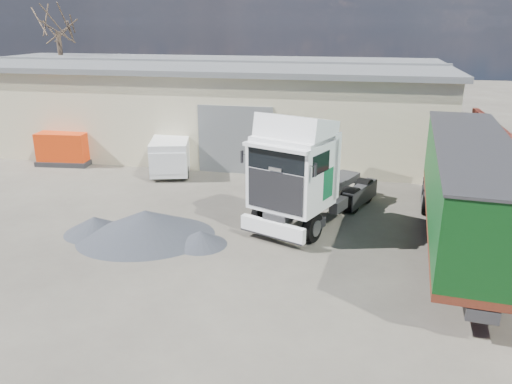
% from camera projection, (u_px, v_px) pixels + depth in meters
% --- Properties ---
extents(ground, '(120.00, 120.00, 0.00)m').
position_uv_depth(ground, '(221.00, 258.00, 17.14)').
color(ground, '#272520').
rests_on(ground, ground).
extents(warehouse, '(30.60, 12.60, 5.42)m').
position_uv_depth(warehouse, '(198.00, 104.00, 32.25)').
color(warehouse, beige).
rests_on(warehouse, ground).
extents(bare_tree, '(4.00, 4.00, 9.60)m').
position_uv_depth(bare_tree, '(56.00, 18.00, 36.58)').
color(bare_tree, '#382B21').
rests_on(bare_tree, ground).
extents(tractor_unit, '(4.97, 7.21, 4.61)m').
position_uv_depth(tractor_unit, '(303.00, 178.00, 19.40)').
color(tractor_unit, black).
rests_on(tractor_unit, ground).
extents(box_trailer, '(3.53, 12.01, 3.94)m').
position_uv_depth(box_trailer, '(468.00, 185.00, 17.07)').
color(box_trailer, '#2D2D30').
rests_on(box_trailer, ground).
extents(panel_van, '(3.06, 4.95, 1.89)m').
position_uv_depth(panel_van, '(172.00, 154.00, 26.78)').
color(panel_van, black).
rests_on(panel_van, ground).
extents(orange_skip, '(3.10, 2.11, 1.84)m').
position_uv_depth(orange_skip, '(66.00, 150.00, 28.26)').
color(orange_skip, '#2D2D30').
rests_on(orange_skip, ground).
extents(gravel_heap, '(7.16, 6.81, 1.08)m').
position_uv_depth(gravel_heap, '(143.00, 225.00, 18.65)').
color(gravel_heap, black).
rests_on(gravel_heap, ground).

